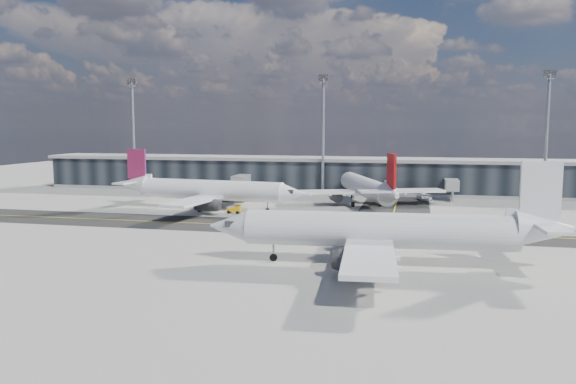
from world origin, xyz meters
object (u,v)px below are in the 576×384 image
object	(u,v)px
airliner_redtail	(367,188)
airliner_near	(384,231)
baggage_tug	(235,209)
service_van	(424,197)
airliner_af	(208,190)

from	to	relation	value
airliner_redtail	airliner_near	world-z (taller)	airliner_near
baggage_tug	service_van	size ratio (longest dim) A/B	0.52
service_van	airliner_redtail	bearing A→B (deg)	-147.67
airliner_redtail	airliner_near	size ratio (longest dim) A/B	0.90
baggage_tug	service_van	bearing A→B (deg)	129.64
airliner_af	airliner_near	distance (m)	52.94
airliner_near	airliner_af	bearing A→B (deg)	39.99
airliner_near	service_van	bearing A→B (deg)	-9.48
airliner_af	airliner_redtail	xyz separation A→B (m)	(30.63, 11.71, -0.03)
airliner_af	airliner_redtail	size ratio (longest dim) A/B	1.04
airliner_near	service_van	distance (m)	62.92
airliner_near	baggage_tug	world-z (taller)	airliner_near
airliner_af	airliner_near	bearing A→B (deg)	50.30
airliner_near	service_van	size ratio (longest dim) A/B	8.26
airliner_af	service_van	xyz separation A→B (m)	(42.62, 24.69, -3.24)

